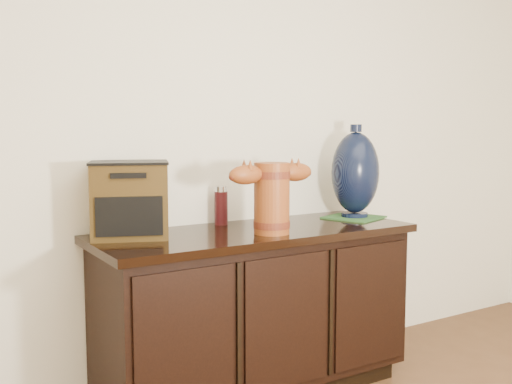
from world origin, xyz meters
TOP-DOWN VIEW (x-y plane):
  - sideboard at (0.00, 2.23)m, footprint 1.46×0.56m
  - terracotta_vessel at (0.01, 2.10)m, footprint 0.43×0.17m
  - tv_radio at (-0.54, 2.34)m, footprint 0.39×0.35m
  - green_mat at (0.61, 2.26)m, footprint 0.32×0.32m
  - lamp_base at (0.61, 2.26)m, footprint 0.31×0.31m
  - spray_can at (-0.06, 2.43)m, footprint 0.06×0.06m

SIDE VIEW (x-z plane):
  - sideboard at x=0.00m, z-range 0.01..0.76m
  - green_mat at x=0.61m, z-range 0.76..0.76m
  - spray_can at x=-0.06m, z-range 0.75..0.94m
  - tv_radio at x=-0.54m, z-range 0.75..1.07m
  - terracotta_vessel at x=0.01m, z-range 0.77..1.08m
  - lamp_base at x=0.61m, z-range 0.75..1.21m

